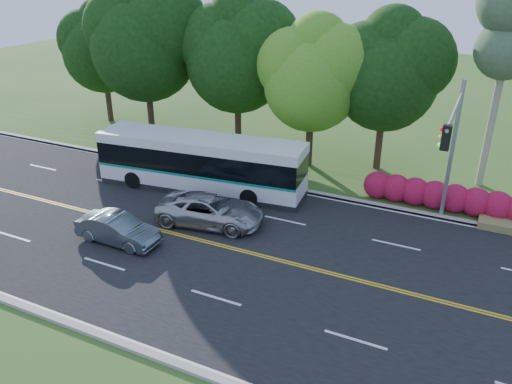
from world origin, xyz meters
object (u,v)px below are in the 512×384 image
at_px(transit_bus, 201,164).
at_px(traffic_signal, 451,141).
at_px(sedan, 118,229).
at_px(suv, 210,210).

bearing_deg(transit_bus, traffic_signal, -4.34).
bearing_deg(sedan, traffic_signal, -61.40).
xyz_separation_m(sedan, suv, (2.91, 3.39, 0.07)).
relative_size(transit_bus, sedan, 2.97).
xyz_separation_m(traffic_signal, sedan, (-13.13, -7.14, -3.99)).
distance_m(transit_bus, sedan, 6.83).
height_order(transit_bus, suv, transit_bus).
xyz_separation_m(transit_bus, suv, (2.54, -3.38, -0.79)).
distance_m(sedan, suv, 4.47).
relative_size(sedan, suv, 0.77).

